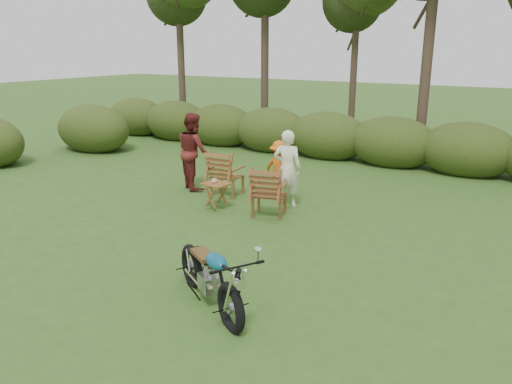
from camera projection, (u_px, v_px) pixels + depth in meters
The scene contains 10 objects.
ground at pixel (202, 290), 7.06m from camera, with size 80.00×80.00×0.00m, color #2A4F1A.
tree_line at pixel (428, 26), 13.70m from camera, with size 22.52×11.62×8.14m.
motorcycle at pixel (210, 303), 6.68m from camera, with size 1.88×0.71×1.07m, color #0D85B4, non-canonical shape.
lawn_chair_right at pixel (269, 215), 10.13m from camera, with size 0.71×0.71×1.03m, color brown, non-canonical shape.
lawn_chair_left at pixel (227, 195), 11.52m from camera, with size 0.72×0.72×1.05m, color brown, non-canonical shape.
side_table at pixel (216, 196), 10.46m from camera, with size 0.54×0.46×0.56m, color brown, non-canonical shape.
cup at pixel (214, 181), 10.38m from camera, with size 0.12×0.12×0.09m, color beige.
adult_a at pixel (287, 206), 10.73m from camera, with size 0.60×0.39×1.65m, color #F9EECD.
adult_b at pixel (195, 188), 12.08m from camera, with size 0.88×0.69×1.81m, color maroon.
child at pixel (279, 195), 11.49m from camera, with size 0.82×0.47×1.27m, color #CD5D13.
Camera 1 is at (3.97, -5.05, 3.33)m, focal length 35.00 mm.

